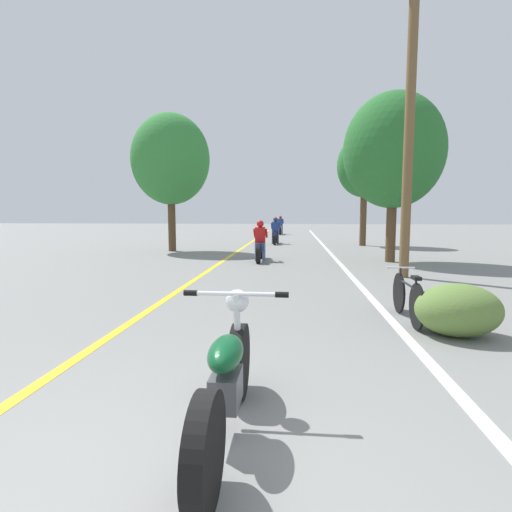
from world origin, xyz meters
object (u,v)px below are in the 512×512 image
motorcycle_rider_mid (275,234)px  roadside_tree_right_far (365,166)px  roadside_tree_right_near (394,151)px  motorcycle_rider_far (280,228)px  utility_pole (409,125)px  roadside_tree_left (170,160)px  motorcycle_foreground (227,380)px  motorcycle_rider_lead (260,245)px  bicycle_parked (407,297)px

motorcycle_rider_mid → roadside_tree_right_far: bearing=-9.3°
roadside_tree_right_near → motorcycle_rider_far: 17.96m
utility_pole → roadside_tree_right_far: size_ratio=1.34×
roadside_tree_right_far → roadside_tree_left: (-8.69, -3.75, -0.06)m
motorcycle_foreground → utility_pole: bearing=66.9°
motorcycle_rider_mid → roadside_tree_right_near: bearing=-61.0°
utility_pole → roadside_tree_right_near: (0.42, 3.28, -0.14)m
roadside_tree_right_far → motorcycle_foreground: bearing=-102.4°
utility_pole → motorcycle_rider_mid: (-3.79, 10.86, -3.25)m
roadside_tree_right_near → motorcycle_rider_mid: (-4.21, 7.58, -3.10)m
roadside_tree_left → motorcycle_foreground: size_ratio=2.89×
roadside_tree_right_near → motorcycle_rider_lead: bearing=-178.3°
utility_pole → roadside_tree_right_far: 10.15m
bicycle_parked → utility_pole: bearing=75.8°
motorcycle_foreground → roadside_tree_right_far: bearing=77.6°
roadside_tree_left → bicycle_parked: size_ratio=3.60×
roadside_tree_left → motorcycle_rider_lead: 6.20m
roadside_tree_right_far → motorcycle_rider_far: (-4.50, 10.31, -3.40)m
roadside_tree_right_near → motorcycle_rider_far: bearing=104.0°
roadside_tree_right_far → motorcycle_rider_mid: bearing=170.7°
roadside_tree_right_far → motorcycle_rider_far: bearing=113.6°
motorcycle_rider_far → bicycle_parked: bearing=-83.6°
motorcycle_rider_lead → roadside_tree_left: bearing=141.7°
motorcycle_foreground → motorcycle_rider_far: 28.10m
roadside_tree_right_near → motorcycle_rider_mid: bearing=119.0°
roadside_tree_left → roadside_tree_right_near: bearing=-20.1°
utility_pole → roadside_tree_right_near: utility_pole is taller
roadside_tree_left → utility_pole: bearing=-38.4°
bicycle_parked → motorcycle_rider_lead: bearing=111.1°
roadside_tree_right_near → motorcycle_rider_mid: 9.21m
utility_pole → roadside_tree_left: 10.26m
roadside_tree_right_far → motorcycle_rider_lead: size_ratio=2.70×
roadside_tree_right_far → motorcycle_rider_lead: (-4.60, -6.99, -3.41)m
motorcycle_rider_lead → bicycle_parked: motorcycle_rider_lead is taller
roadside_tree_right_near → bicycle_parked: bearing=-101.2°
roadside_tree_left → roadside_tree_right_far: bearing=23.4°
motorcycle_foreground → motorcycle_rider_mid: bearing=91.6°
bicycle_parked → roadside_tree_right_far: bearing=83.1°
motorcycle_rider_far → bicycle_parked: motorcycle_rider_far is taller
utility_pole → roadside_tree_right_far: utility_pole is taller
motorcycle_rider_lead → motorcycle_foreground: bearing=-86.4°
roadside_tree_left → motorcycle_rider_far: bearing=73.4°
roadside_tree_right_near → roadside_tree_left: size_ratio=0.95×
roadside_tree_right_far → motorcycle_rider_far: roadside_tree_right_far is taller
utility_pole → motorcycle_rider_lead: utility_pole is taller
roadside_tree_left → motorcycle_foreground: roadside_tree_left is taller
bicycle_parked → roadside_tree_right_near: bearing=78.8°
motorcycle_rider_mid → motorcycle_rider_far: 9.59m
utility_pole → motorcycle_rider_far: 21.05m
motorcycle_rider_far → bicycle_parked: size_ratio=1.26×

